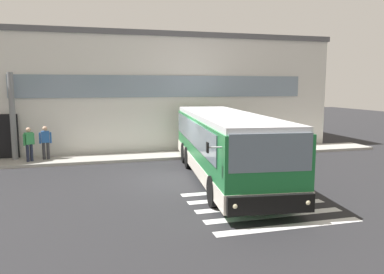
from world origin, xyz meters
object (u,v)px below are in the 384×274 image
bus_main_foreground (224,147)px  passenger_by_doorway (45,140)px  passenger_near_column (29,143)px  entry_support_column (13,116)px

bus_main_foreground → passenger_by_doorway: bus_main_foreground is taller
passenger_near_column → passenger_by_doorway: 0.81m
bus_main_foreground → passenger_by_doorway: size_ratio=6.62×
bus_main_foreground → passenger_near_column: (-8.22, 5.11, -0.25)m
passenger_near_column → passenger_by_doorway: size_ratio=1.00×
passenger_by_doorway → entry_support_column: bearing=165.8°
entry_support_column → passenger_near_column: bearing=-44.3°
passenger_near_column → entry_support_column: bearing=135.7°
entry_support_column → passenger_by_doorway: bearing=-14.2°
entry_support_column → bus_main_foreground: 10.82m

